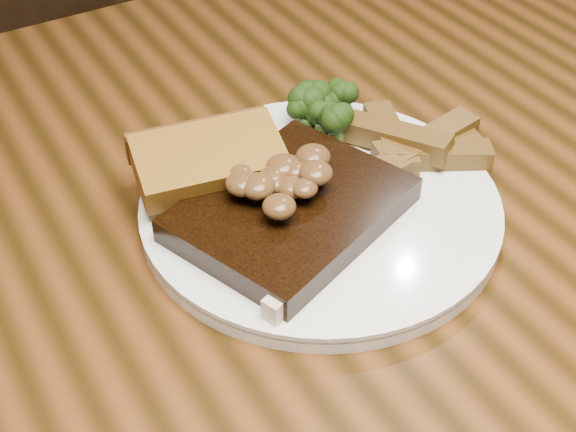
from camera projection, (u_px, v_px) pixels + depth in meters
name	position (u px, v px, depth m)	size (l,w,h in m)	color
dining_table	(277.00, 327.00, 0.68)	(1.60, 0.90, 0.75)	#542D10
plate	(320.00, 209.00, 0.65)	(0.29, 0.29, 0.01)	white
steak	(291.00, 211.00, 0.62)	(0.17, 0.13, 0.02)	black
steak_bone	(332.00, 260.00, 0.58)	(0.14, 0.01, 0.02)	beige
mushroom_pile	(282.00, 182.00, 0.60)	(0.08, 0.08, 0.03)	#54351A
garlic_bread	(211.00, 180.00, 0.64)	(0.12, 0.06, 0.03)	#98691B
potato_wedges	(388.00, 154.00, 0.67)	(0.12, 0.12, 0.02)	brown
broccoli_cluster	(317.00, 112.00, 0.70)	(0.06, 0.06, 0.04)	#1B340B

